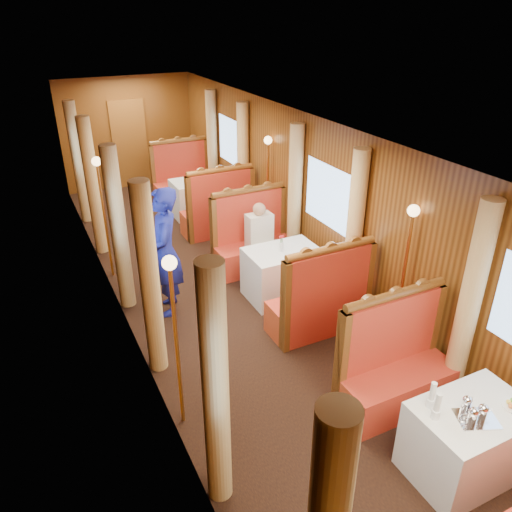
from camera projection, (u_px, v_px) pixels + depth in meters
floor at (236, 307)px, 7.22m from camera, size 3.00×12.00×0.01m
ceiling at (233, 134)px, 6.08m from camera, size 3.00×12.00×0.01m
wall_far at (129, 133)px, 11.44m from camera, size 3.00×0.01×2.50m
wall_left at (122, 250)px, 6.06m from camera, size 0.01×12.00×2.50m
wall_right at (329, 209)px, 7.24m from camera, size 0.01×12.00×2.50m
doorway_far at (130, 144)px, 11.53m from camera, size 0.80×0.04×2.00m
table_near at (468, 440)px, 4.54m from camera, size 1.05×0.72×0.75m
banquette_near_aft at (395, 370)px, 5.33m from camera, size 1.30×0.55×1.34m
table_mid at (282, 273)px, 7.34m from camera, size 1.05×0.72×0.75m
banquette_mid_fwd at (320, 304)px, 6.51m from camera, size 1.30×0.55×1.34m
banquette_mid_aft at (252, 243)px, 8.13m from camera, size 1.30×0.55×1.34m
table_far at (199, 198)px, 10.14m from camera, size 1.05×0.72×0.75m
banquette_far_fwd at (218, 213)px, 9.30m from camera, size 1.30×0.55×1.34m
banquette_far_aft at (183, 181)px, 10.92m from camera, size 1.30×0.55×1.34m
tea_tray at (476, 419)px, 4.27m from camera, size 0.41×0.37×0.01m
teapot_left at (473, 417)px, 4.21m from camera, size 0.18×0.15×0.12m
teapot_right at (482, 414)px, 4.24m from camera, size 0.17×0.14×0.12m
teapot_back at (466, 405)px, 4.33m from camera, size 0.17×0.14×0.12m
cup_inboard at (437, 408)px, 4.24m from camera, size 0.08×0.08×0.26m
cup_outboard at (432, 397)px, 4.36m from camera, size 0.08×0.08×0.26m
rose_vase_mid at (281, 240)px, 7.06m from camera, size 0.06×0.06×0.36m
rose_vase_far at (198, 173)px, 9.85m from camera, size 0.06×0.06×0.36m
window_left_near at (245, 440)px, 3.18m from camera, size 0.01×1.20×0.90m
curtain_left_near_b at (216, 392)px, 3.97m from camera, size 0.22×0.22×2.35m
curtain_right_near_b at (468, 308)px, 5.05m from camera, size 0.22×0.22×2.35m
window_left_mid at (121, 235)px, 5.97m from camera, size 0.01×1.20×0.90m
curtain_left_mid_a at (150, 282)px, 5.52m from camera, size 0.22×0.22×2.35m
curtain_left_mid_b at (119, 230)px, 6.76m from camera, size 0.22×0.22×2.35m
window_right_mid at (329, 197)px, 7.14m from camera, size 0.01×1.20×0.90m
curtain_right_mid_a at (354, 236)px, 6.60m from camera, size 0.22×0.22×2.35m
curtain_right_mid_b at (295, 199)px, 7.85m from camera, size 0.22×0.22×2.35m
window_left_far at (77, 160)px, 8.77m from camera, size 0.01×1.20×0.90m
curtain_left_far_a at (93, 188)px, 8.31m from camera, size 0.22×0.22×2.35m
curtain_left_far_b at (78, 163)px, 9.56m from camera, size 0.22×0.22×2.35m
window_right_far at (231, 142)px, 9.94m from camera, size 0.01×1.20×0.90m
curtain_right_far_a at (243, 166)px, 9.40m from camera, size 0.22×0.22×2.35m
curtain_right_far_b at (212, 147)px, 10.64m from camera, size 0.22×0.22×2.35m
sconce_left_fore at (174, 310)px, 4.64m from camera, size 0.14×0.14×1.95m
sconce_right_fore at (407, 251)px, 5.74m from camera, size 0.14×0.14×1.95m
sconce_left_aft at (101, 194)px, 7.43m from camera, size 0.14×0.14×1.95m
sconce_right_aft at (268, 169)px, 8.53m from camera, size 0.14×0.14×1.95m
steward at (165, 252)px, 6.74m from camera, size 0.61×0.77×1.83m
passenger at (260, 232)px, 7.76m from camera, size 0.40×0.44×0.76m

